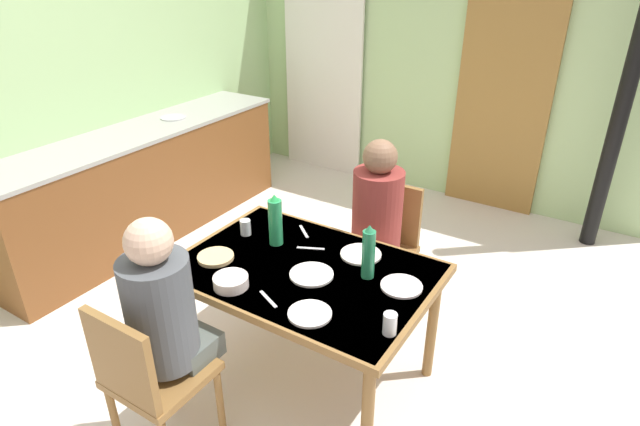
# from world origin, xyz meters

# --- Properties ---
(ground_plane) EXTENTS (7.26, 7.26, 0.00)m
(ground_plane) POSITION_xyz_m (0.00, 0.00, 0.00)
(ground_plane) COLOR silver
(wall_back) EXTENTS (4.10, 0.10, 2.56)m
(wall_back) POSITION_xyz_m (0.00, 2.79, 1.28)
(wall_back) COLOR #B1D594
(wall_back) RESTS_ON ground_plane
(wall_left) EXTENTS (0.10, 4.19, 2.56)m
(wall_left) POSITION_xyz_m (-1.95, 0.70, 1.28)
(wall_left) COLOR #ADD994
(wall_left) RESTS_ON ground_plane
(door_wooden) EXTENTS (0.80, 0.05, 2.00)m
(door_wooden) POSITION_xyz_m (0.65, 2.71, 1.00)
(door_wooden) COLOR olive
(door_wooden) RESTS_ON ground_plane
(stove_pipe_column) EXTENTS (0.12, 0.12, 2.56)m
(stove_pipe_column) POSITION_xyz_m (1.57, 2.44, 1.28)
(stove_pipe_column) COLOR black
(stove_pipe_column) RESTS_ON ground_plane
(curtain_panel) EXTENTS (0.90, 0.03, 2.15)m
(curtain_panel) POSITION_xyz_m (-1.17, 2.69, 1.07)
(curtain_panel) COLOR white
(curtain_panel) RESTS_ON ground_plane
(kitchen_counter) EXTENTS (0.61, 2.64, 0.91)m
(kitchen_counter) POSITION_xyz_m (-1.62, 0.65, 0.45)
(kitchen_counter) COLOR brown
(kitchen_counter) RESTS_ON ground_plane
(dining_table) EXTENTS (1.29, 0.90, 0.72)m
(dining_table) POSITION_xyz_m (0.44, -0.06, 0.65)
(dining_table) COLOR olive
(dining_table) RESTS_ON ground_plane
(chair_near_diner) EXTENTS (0.40, 0.40, 0.87)m
(chair_near_diner) POSITION_xyz_m (0.14, -0.86, 0.50)
(chair_near_diner) COLOR olive
(chair_near_diner) RESTS_ON ground_plane
(chair_far_diner) EXTENTS (0.40, 0.40, 0.87)m
(chair_far_diner) POSITION_xyz_m (0.51, 0.74, 0.50)
(chair_far_diner) COLOR olive
(chair_far_diner) RESTS_ON ground_plane
(person_near_diner) EXTENTS (0.30, 0.37, 0.77)m
(person_near_diner) POSITION_xyz_m (0.14, -0.73, 0.78)
(person_near_diner) COLOR #515A54
(person_near_diner) RESTS_ON ground_plane
(person_far_diner) EXTENTS (0.30, 0.37, 0.77)m
(person_far_diner) POSITION_xyz_m (0.51, 0.61, 0.78)
(person_far_diner) COLOR brown
(person_far_diner) RESTS_ON ground_plane
(water_bottle_green_near) EXTENTS (0.06, 0.06, 0.29)m
(water_bottle_green_near) POSITION_xyz_m (0.74, 0.04, 0.86)
(water_bottle_green_near) COLOR #268051
(water_bottle_green_near) RESTS_ON dining_table
(water_bottle_green_far) EXTENTS (0.08, 0.08, 0.30)m
(water_bottle_green_far) POSITION_xyz_m (0.17, 0.07, 0.86)
(water_bottle_green_far) COLOR #299B59
(water_bottle_green_far) RESTS_ON dining_table
(serving_bowl_center) EXTENTS (0.17, 0.17, 0.05)m
(serving_bowl_center) POSITION_xyz_m (0.23, -0.38, 0.75)
(serving_bowl_center) COLOR silver
(serving_bowl_center) RESTS_ON dining_table
(dinner_plate_near_left) EXTENTS (0.20, 0.20, 0.01)m
(dinner_plate_near_left) POSITION_xyz_m (0.92, 0.05, 0.73)
(dinner_plate_near_left) COLOR white
(dinner_plate_near_left) RESTS_ON dining_table
(dinner_plate_near_right) EXTENTS (0.22, 0.22, 0.01)m
(dinner_plate_near_right) POSITION_xyz_m (0.50, -0.10, 0.73)
(dinner_plate_near_right) COLOR white
(dinner_plate_near_right) RESTS_ON dining_table
(dinner_plate_far_center) EXTENTS (0.20, 0.20, 0.01)m
(dinner_plate_far_center) POSITION_xyz_m (0.67, -0.36, 0.73)
(dinner_plate_far_center) COLOR white
(dinner_plate_far_center) RESTS_ON dining_table
(dinner_plate_far_side) EXTENTS (0.22, 0.22, 0.01)m
(dinner_plate_far_side) POSITION_xyz_m (0.62, 0.20, 0.73)
(dinner_plate_far_side) COLOR white
(dinner_plate_far_side) RESTS_ON dining_table
(drinking_glass_by_near_diner) EXTENTS (0.06, 0.06, 0.09)m
(drinking_glass_by_near_diner) POSITION_xyz_m (-0.04, 0.06, 0.77)
(drinking_glass_by_near_diner) COLOR silver
(drinking_glass_by_near_diner) RESTS_ON dining_table
(drinking_glass_by_far_diner) EXTENTS (0.06, 0.06, 0.10)m
(drinking_glass_by_far_diner) POSITION_xyz_m (1.02, -0.29, 0.77)
(drinking_glass_by_far_diner) COLOR silver
(drinking_glass_by_far_diner) RESTS_ON dining_table
(bread_plate_sliced) EXTENTS (0.19, 0.19, 0.02)m
(bread_plate_sliced) POSITION_xyz_m (-0.01, -0.23, 0.73)
(bread_plate_sliced) COLOR #DBB77A
(bread_plate_sliced) RESTS_ON dining_table
(cutlery_knife_near) EXTENTS (0.12, 0.11, 0.00)m
(cutlery_knife_near) POSITION_xyz_m (0.22, 0.25, 0.72)
(cutlery_knife_near) COLOR silver
(cutlery_knife_near) RESTS_ON dining_table
(cutlery_fork_near) EXTENTS (0.14, 0.08, 0.00)m
(cutlery_fork_near) POSITION_xyz_m (0.36, 0.12, 0.72)
(cutlery_fork_near) COLOR silver
(cutlery_fork_near) RESTS_ON dining_table
(cutlery_knife_far) EXTENTS (0.14, 0.08, 0.00)m
(cutlery_knife_far) POSITION_xyz_m (0.44, -0.37, 0.72)
(cutlery_knife_far) COLOR silver
(cutlery_knife_far) RESTS_ON dining_table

